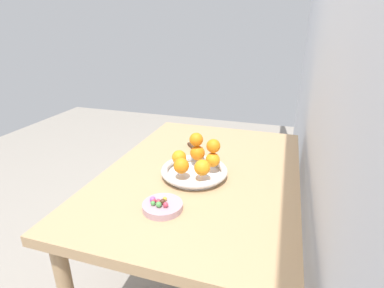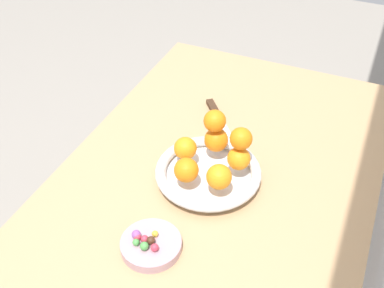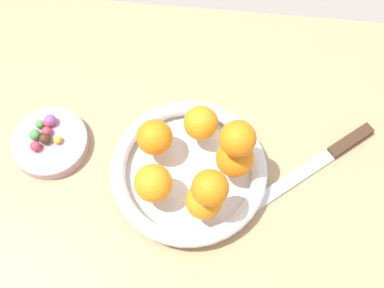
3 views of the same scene
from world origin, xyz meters
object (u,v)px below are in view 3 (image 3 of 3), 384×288
Objects in this scene: orange_1 at (204,201)px; candy_ball_4 at (58,140)px; candy_ball_0 at (35,135)px; candy_ball_2 at (45,139)px; candy_dish at (50,143)px; orange_4 at (155,137)px; orange_0 at (153,183)px; orange_2 at (235,158)px; candy_ball_6 at (48,123)px; candy_ball_3 at (46,131)px; candy_ball_7 at (35,146)px; fruit_bowl at (189,171)px; orange_5 at (238,139)px; knife at (323,159)px; dining_table at (222,205)px; orange_6 at (210,188)px; orange_3 at (201,123)px; candy_ball_5 at (50,120)px; candy_ball_1 at (40,124)px.

orange_1 reaches higher than candy_ball_4.
candy_ball_4 is (-0.04, 0.00, -0.00)m from candy_ball_0.
candy_dish is at bearing -143.16° from candy_ball_2.
orange_4 is 0.17m from candy_ball_4.
orange_0 is 0.08m from orange_1.
candy_dish is 0.03m from candy_ball_4.
candy_ball_6 is at bearing -9.24° from orange_2.
candy_ball_7 is (0.01, 0.03, 0.00)m from candy_ball_3.
fruit_bowl is 0.23m from candy_ball_4.
orange_4 reaches higher than orange_1.
candy_ball_6 is (0.01, -0.03, 0.02)m from candy_dish.
orange_5 is 3.34× the size of candy_ball_3.
orange_2 is at bearing 15.93° from knife.
orange_0 reaches higher than candy_ball_2.
dining_table is 19.91× the size of orange_5.
orange_6 is at bearing 64.97° from orange_2.
candy_ball_7 is at bearing 25.96° from candy_ball_4.
orange_3 reaches higher than candy_ball_5.
candy_ball_1 is at bearing -35.19° from candy_ball_4.
candy_ball_0 is at bearing -0.80° from orange_4.
orange_0 reaches higher than orange_3.
candy_dish is at bearing 100.72° from candy_ball_6.
fruit_bowl is 0.09m from orange_2.
candy_ball_1 is at bearing -60.36° from candy_ball_2.
candy_dish is 0.02m from candy_ball_2.
dining_table is 4.25× the size of fruit_bowl.
candy_ball_0 reaches higher than dining_table.
candy_ball_3 is at bearing -24.25° from orange_0.
orange_1 is 3.72× the size of candy_ball_1.
candy_ball_1 is at bearing -22.66° from orange_1.
candy_ball_1 is at bearing 16.78° from candy_ball_6.
candy_ball_4 reaches higher than dining_table.
orange_0 is at bearing 156.61° from candy_ball_4.
orange_4 is 0.19m from candy_ball_3.
candy_dish is at bearing -7.52° from fruit_bowl.
candy_ball_0 is at bearing -8.71° from dining_table.
fruit_bowl is (0.06, -0.02, 0.11)m from dining_table.
orange_2 reaches higher than orange_3.
orange_0 reaches higher than orange_4.
candy_ball_7 is at bearing -1.02° from orange_2.
orange_6 reaches higher than candy_ball_3.
candy_dish is 0.26m from orange_3.
orange_4 is at bearing -179.91° from candy_dish.
orange_0 is (-0.19, 0.08, 0.06)m from candy_dish.
dining_table is 8.44× the size of candy_dish.
orange_6 is 3.26× the size of candy_ball_3.
dining_table is 64.20× the size of candy_ball_7.
orange_5 is (-0.31, 0.02, 0.12)m from candy_dish.
orange_3 is (0.06, -0.06, -0.00)m from orange_2.
orange_3 is 3.31× the size of candy_ball_7.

